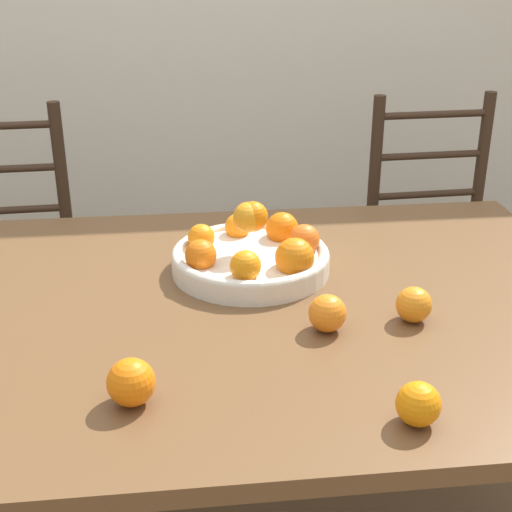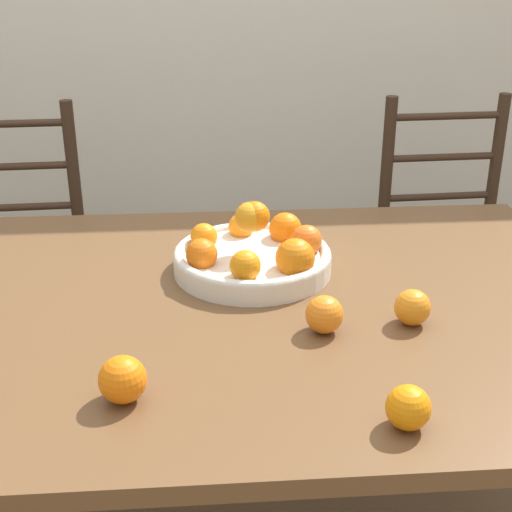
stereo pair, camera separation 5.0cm
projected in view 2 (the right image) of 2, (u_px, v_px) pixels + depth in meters
The scene contains 8 objects.
dining_table at pixel (227, 337), 1.48m from camera, with size 1.61×1.06×0.72m.
fruit_bowl at pixel (255, 253), 1.57m from camera, with size 0.35×0.35×0.16m.
orange_loose_0 at pixel (412, 307), 1.35m from camera, with size 0.07×0.07×0.07m.
orange_loose_1 at pixel (123, 380), 1.12m from camera, with size 0.08×0.08×0.08m.
orange_loose_2 at pixel (324, 315), 1.32m from camera, with size 0.07×0.07×0.07m.
orange_loose_3 at pixel (408, 408), 1.06m from camera, with size 0.07×0.07×0.07m.
chair_left at pixel (16, 263), 2.26m from camera, with size 0.44×0.42×0.94m.
chair_right at pixel (449, 250), 2.36m from camera, with size 0.44×0.42×0.94m.
Camera 2 is at (-0.04, -1.29, 1.39)m, focal length 50.00 mm.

